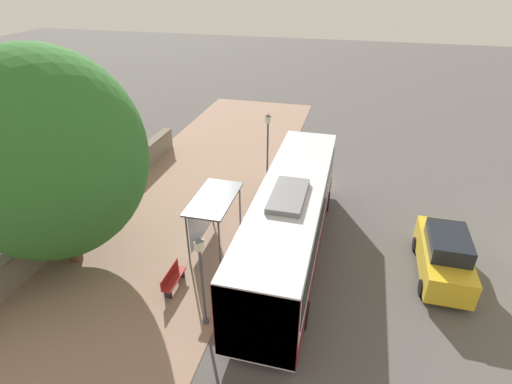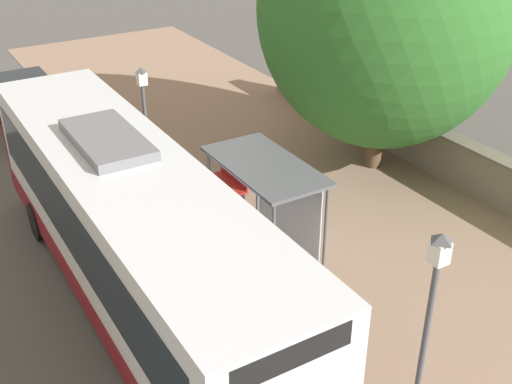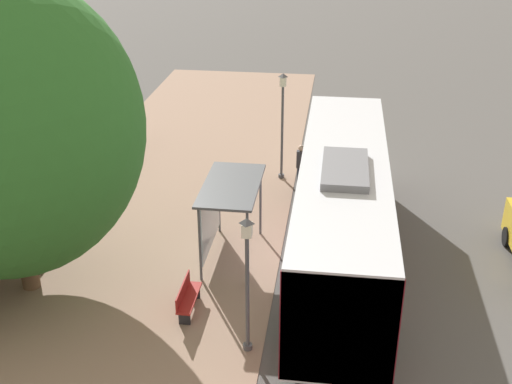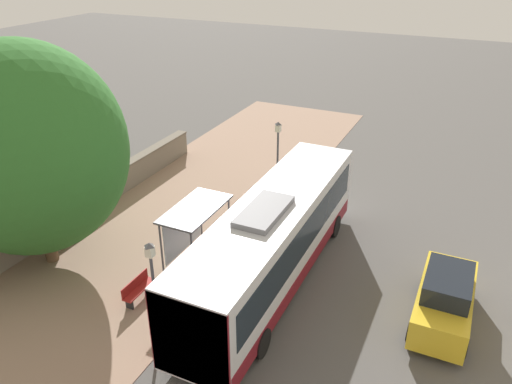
{
  "view_description": "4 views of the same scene",
  "coord_description": "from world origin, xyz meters",
  "views": [
    {
      "loc": [
        3.91,
        -13.93,
        11.34
      ],
      "look_at": [
        0.05,
        1.16,
        2.42
      ],
      "focal_mm": 28.0,
      "sensor_mm": 36.0,
      "label": 1
    },
    {
      "loc": [
        5.5,
        11.37,
        9.1
      ],
      "look_at": [
        -1.21,
        0.17,
        1.97
      ],
      "focal_mm": 45.0,
      "sensor_mm": 36.0,
      "label": 2
    },
    {
      "loc": [
        1.56,
        -17.41,
        10.83
      ],
      "look_at": [
        -1.15,
        2.81,
        0.97
      ],
      "focal_mm": 45.0,
      "sensor_mm": 36.0,
      "label": 3
    },
    {
      "loc": [
        8.01,
        -14.76,
        12.13
      ],
      "look_at": [
        -0.1,
        2.7,
        2.33
      ],
      "focal_mm": 35.0,
      "sensor_mm": 36.0,
      "label": 4
    }
  ],
  "objects": [
    {
      "name": "street_lamp_near",
      "position": [
        -0.39,
        -4.46,
        2.28
      ],
      "size": [
        0.28,
        0.28,
        3.82
      ],
      "color": "#4C4C51",
      "rests_on": "ground"
    },
    {
      "name": "bus_shelter",
      "position": [
        -1.7,
        0.02,
        2.11
      ],
      "size": [
        1.71,
        3.32,
        2.54
      ],
      "color": "#515459",
      "rests_on": "ground"
    },
    {
      "name": "bus",
      "position": [
        1.85,
        0.08,
        1.93
      ],
      "size": [
        2.7,
        12.25,
        3.73
      ],
      "color": "silver",
      "rests_on": "ground"
    },
    {
      "name": "stone_wall",
      "position": [
        -8.55,
        0.0,
        0.72
      ],
      "size": [
        0.6,
        20.0,
        1.43
      ],
      "color": "slate",
      "rests_on": "ground"
    },
    {
      "name": "ground_plane",
      "position": [
        0.0,
        0.0,
        0.0
      ],
      "size": [
        120.0,
        120.0,
        0.0
      ],
      "primitive_type": "plane",
      "color": "#514F4C",
      "rests_on": "ground"
    },
    {
      "name": "pedestrian",
      "position": [
        0.25,
        5.46,
        1.05
      ],
      "size": [
        0.34,
        0.24,
        1.78
      ],
      "color": "#2D3347",
      "rests_on": "ground"
    },
    {
      "name": "shade_tree",
      "position": [
        -7.16,
        -2.51,
        5.02
      ],
      "size": [
        7.46,
        7.46,
        9.13
      ],
      "color": "brown",
      "rests_on": "ground"
    },
    {
      "name": "street_lamp_far",
      "position": [
        -0.58,
        6.25,
        2.57
      ],
      "size": [
        0.28,
        0.28,
        4.34
      ],
      "color": "#4C4C51",
      "rests_on": "ground"
    },
    {
      "name": "bench",
      "position": [
        -2.29,
        -3.07,
        0.47
      ],
      "size": [
        0.4,
        1.54,
        0.88
      ],
      "color": "maroon",
      "rests_on": "ground"
    },
    {
      "name": "sidewalk_plaza",
      "position": [
        -4.5,
        0.0,
        0.01
      ],
      "size": [
        9.0,
        44.0,
        0.02
      ],
      "color": "#937560",
      "rests_on": "ground"
    }
  ]
}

